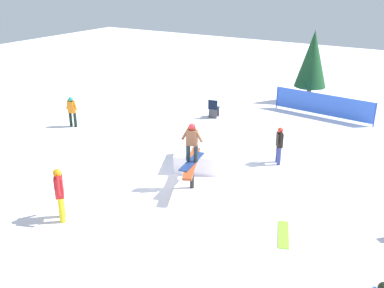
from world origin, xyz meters
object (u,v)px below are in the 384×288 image
Objects in this scene: rail_feature at (192,166)px; main_rider_on_rail at (192,144)px; folding_chair at (214,109)px; pine_tree_far at (312,59)px; bystander_orange at (72,110)px; bystander_black at (279,143)px; bystander_red at (60,192)px; loose_snowboard_lime at (283,234)px.

main_rider_on_rail is at bearing 0.00° from rail_feature.
folding_chair is 0.24× the size of pine_tree_far.
rail_feature is at bearing -1.16° from pine_tree_far.
main_rider_on_rail is 7.84m from bystander_orange.
bystander_black is 0.88× the size of bystander_red.
loose_snowboard_lime is 9.75m from folding_chair.
pine_tree_far is at bearing 154.94° from rail_feature.
main_rider_on_rail is 1.76× the size of folding_chair.
main_rider_on_rail reaches higher than rail_feature.
bystander_black is 1.56× the size of folding_chair.
main_rider_on_rail is 11.49m from pine_tree_far.
main_rider_on_rail is at bearing 119.07° from bystander_black.
loose_snowboard_lime is at bearing -111.47° from bystander_red.
bystander_red is at bearing 83.89° from folding_chair.
loose_snowboard_lime is (3.17, 10.91, -0.75)m from bystander_orange.
main_rider_on_rail is 4.11m from bystander_red.
pine_tree_far is at bearing -131.24° from folding_chair.
bystander_orange is (-2.19, -7.49, -0.76)m from main_rider_on_rail.
pine_tree_far reaches higher than rail_feature.
pine_tree_far reaches higher than bystander_orange.
bystander_orange reaches higher than rail_feature.
bystander_red is at bearing 93.81° from loose_snowboard_lime.
main_rider_on_rail is 1.13× the size of bystander_black.
pine_tree_far is (-12.45, -3.19, 2.23)m from loose_snowboard_lime.
bystander_black is at bearing 143.10° from main_rider_on_rail.
bystander_orange is (-2.19, -7.49, -0.00)m from rail_feature.
bystander_orange is 12.16m from pine_tree_far.
bystander_black reaches higher than loose_snowboard_lime.
loose_snowboard_lime is (0.99, 3.42, -1.51)m from main_rider_on_rail.
bystander_orange is at bearing -130.17° from rail_feature.
main_rider_on_rail is 1.21× the size of loose_snowboard_lime.
rail_feature is 3.64m from loose_snowboard_lime.
rail_feature is at bearing -24.45° from bystander_orange.
loose_snowboard_lime is 13.04m from pine_tree_far.
main_rider_on_rail reaches higher than bystander_orange.
main_rider_on_rail is at bearing -1.16° from pine_tree_far.
folding_chair is at bearing 19.94° from bystander_black.
rail_feature is at bearing -76.97° from bystander_red.
bystander_black is at bearing 9.91° from pine_tree_far.
rail_feature is 4.06m from bystander_red.
bystander_red is (3.47, -2.11, -0.65)m from main_rider_on_rail.
bystander_red is at bearing -40.56° from main_rider_on_rail.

